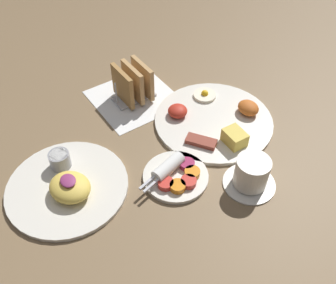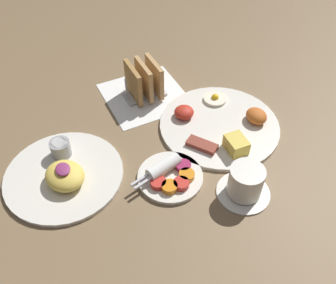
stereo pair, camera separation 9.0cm
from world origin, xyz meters
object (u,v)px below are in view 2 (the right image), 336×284
at_px(plate_breakfast, 221,124).
at_px(plate_foreground, 64,173).
at_px(plate_condiments, 170,175).
at_px(toast_rack, 144,81).
at_px(coffee_cup, 245,183).

distance_m(plate_breakfast, plate_foreground, 0.41).
bearing_deg(plate_foreground, plate_breakfast, 87.49).
distance_m(plate_condiments, plate_foreground, 0.24).
distance_m(plate_breakfast, plate_condiments, 0.22).
distance_m(plate_condiments, toast_rack, 0.31).
relative_size(toast_rack, coffee_cup, 0.97).
xyz_separation_m(plate_foreground, toast_rack, (-0.19, 0.29, 0.04)).
bearing_deg(plate_condiments, plate_breakfast, 116.03).
bearing_deg(coffee_cup, plate_condiments, -130.66).
bearing_deg(plate_foreground, toast_rack, 123.54).
relative_size(plate_foreground, coffee_cup, 2.28).
bearing_deg(toast_rack, plate_condiments, -13.14).
distance_m(plate_breakfast, toast_rack, 0.25).
xyz_separation_m(plate_breakfast, plate_foreground, (-0.02, -0.41, 0.00)).
bearing_deg(plate_condiments, coffee_cup, 49.34).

